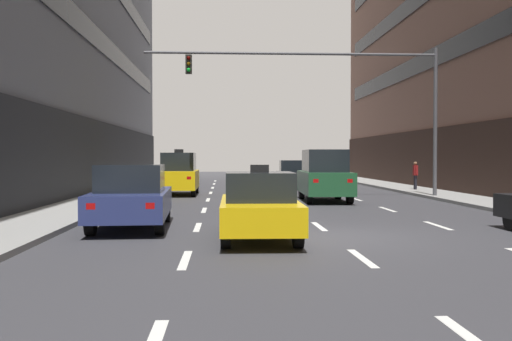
# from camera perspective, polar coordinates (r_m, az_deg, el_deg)

# --- Properties ---
(ground_plane) EXTENTS (120.00, 120.00, 0.00)m
(ground_plane) POSITION_cam_1_polar(r_m,az_deg,el_deg) (14.18, 7.51, -6.42)
(ground_plane) COLOR #38383D
(lane_stripe_l1_s3) EXTENTS (0.16, 2.00, 0.01)m
(lane_stripe_l1_s3) POSITION_cam_1_polar(r_m,az_deg,el_deg) (11.01, -6.95, -8.67)
(lane_stripe_l1_s3) COLOR silver
(lane_stripe_l1_s3) RESTS_ON ground
(lane_stripe_l1_s4) EXTENTS (0.16, 2.00, 0.01)m
(lane_stripe_l1_s4) POSITION_cam_1_polar(r_m,az_deg,el_deg) (15.94, -5.74, -5.54)
(lane_stripe_l1_s4) COLOR silver
(lane_stripe_l1_s4) RESTS_ON ground
(lane_stripe_l1_s5) EXTENTS (0.16, 2.00, 0.01)m
(lane_stripe_l1_s5) POSITION_cam_1_polar(r_m,az_deg,el_deg) (20.91, -5.11, -3.89)
(lane_stripe_l1_s5) COLOR silver
(lane_stripe_l1_s5) RESTS_ON ground
(lane_stripe_l1_s6) EXTENTS (0.16, 2.00, 0.01)m
(lane_stripe_l1_s6) POSITION_cam_1_polar(r_m,az_deg,el_deg) (25.89, -4.72, -2.87)
(lane_stripe_l1_s6) COLOR silver
(lane_stripe_l1_s6) RESTS_ON ground
(lane_stripe_l1_s7) EXTENTS (0.16, 2.00, 0.01)m
(lane_stripe_l1_s7) POSITION_cam_1_polar(r_m,az_deg,el_deg) (30.88, -4.46, -2.19)
(lane_stripe_l1_s7) COLOR silver
(lane_stripe_l1_s7) RESTS_ON ground
(lane_stripe_l1_s8) EXTENTS (0.16, 2.00, 0.01)m
(lane_stripe_l1_s8) POSITION_cam_1_polar(r_m,az_deg,el_deg) (35.87, -4.27, -1.69)
(lane_stripe_l1_s8) COLOR silver
(lane_stripe_l1_s8) RESTS_ON ground
(lane_stripe_l1_s9) EXTENTS (0.16, 2.00, 0.01)m
(lane_stripe_l1_s9) POSITION_cam_1_polar(r_m,az_deg,el_deg) (40.86, -4.13, -1.32)
(lane_stripe_l1_s9) COLOR silver
(lane_stripe_l1_s9) RESTS_ON ground
(lane_stripe_l1_s10) EXTENTS (0.16, 2.00, 0.01)m
(lane_stripe_l1_s10) POSITION_cam_1_polar(r_m,az_deg,el_deg) (45.86, -4.02, -1.02)
(lane_stripe_l1_s10) COLOR silver
(lane_stripe_l1_s10) RESTS_ON ground
(lane_stripe_l2_s3) EXTENTS (0.16, 2.00, 0.01)m
(lane_stripe_l2_s3) POSITION_cam_1_polar(r_m,az_deg,el_deg) (11.28, 10.34, -8.43)
(lane_stripe_l2_s3) COLOR silver
(lane_stripe_l2_s3) RESTS_ON ground
(lane_stripe_l2_s4) EXTENTS (0.16, 2.00, 0.01)m
(lane_stripe_l2_s4) POSITION_cam_1_polar(r_m,az_deg,el_deg) (16.14, 6.19, -5.45)
(lane_stripe_l2_s4) COLOR silver
(lane_stripe_l2_s4) RESTS_ON ground
(lane_stripe_l2_s5) EXTENTS (0.16, 2.00, 0.01)m
(lane_stripe_l2_s5) POSITION_cam_1_polar(r_m,az_deg,el_deg) (21.06, 3.99, -3.85)
(lane_stripe_l2_s5) COLOR silver
(lane_stripe_l2_s5) RESTS_ON ground
(lane_stripe_l2_s6) EXTENTS (0.16, 2.00, 0.01)m
(lane_stripe_l2_s6) POSITION_cam_1_polar(r_m,az_deg,el_deg) (26.01, 2.63, -2.85)
(lane_stripe_l2_s6) COLOR silver
(lane_stripe_l2_s6) RESTS_ON ground
(lane_stripe_l2_s7) EXTENTS (0.16, 2.00, 0.01)m
(lane_stripe_l2_s7) POSITION_cam_1_polar(r_m,az_deg,el_deg) (30.98, 1.70, -2.17)
(lane_stripe_l2_s7) COLOR silver
(lane_stripe_l2_s7) RESTS_ON ground
(lane_stripe_l2_s8) EXTENTS (0.16, 2.00, 0.01)m
(lane_stripe_l2_s8) POSITION_cam_1_polar(r_m,az_deg,el_deg) (35.96, 1.03, -1.68)
(lane_stripe_l2_s8) COLOR silver
(lane_stripe_l2_s8) RESTS_ON ground
(lane_stripe_l2_s9) EXTENTS (0.16, 2.00, 0.01)m
(lane_stripe_l2_s9) POSITION_cam_1_polar(r_m,az_deg,el_deg) (40.94, 0.53, -1.31)
(lane_stripe_l2_s9) COLOR silver
(lane_stripe_l2_s9) RESTS_ON ground
(lane_stripe_l2_s10) EXTENTS (0.16, 2.00, 0.01)m
(lane_stripe_l2_s10) POSITION_cam_1_polar(r_m,az_deg,el_deg) (45.93, 0.13, -1.02)
(lane_stripe_l2_s10) COLOR silver
(lane_stripe_l2_s10) RESTS_ON ground
(lane_stripe_l3_s4) EXTENTS (0.16, 2.00, 0.01)m
(lane_stripe_l3_s4) POSITION_cam_1_polar(r_m,az_deg,el_deg) (16.99, 17.37, -5.17)
(lane_stripe_l3_s4) COLOR silver
(lane_stripe_l3_s4) RESTS_ON ground
(lane_stripe_l3_s5) EXTENTS (0.16, 2.00, 0.01)m
(lane_stripe_l3_s5) POSITION_cam_1_polar(r_m,az_deg,el_deg) (21.72, 12.74, -3.72)
(lane_stripe_l3_s5) COLOR silver
(lane_stripe_l3_s5) RESTS_ON ground
(lane_stripe_l3_s6) EXTENTS (0.16, 2.00, 0.01)m
(lane_stripe_l3_s6) POSITION_cam_1_polar(r_m,az_deg,el_deg) (26.55, 9.79, -2.78)
(lane_stripe_l3_s6) COLOR silver
(lane_stripe_l3_s6) RESTS_ON ground
(lane_stripe_l3_s7) EXTENTS (0.16, 2.00, 0.01)m
(lane_stripe_l3_s7) POSITION_cam_1_polar(r_m,az_deg,el_deg) (31.43, 7.76, -2.13)
(lane_stripe_l3_s7) COLOR silver
(lane_stripe_l3_s7) RESTS_ON ground
(lane_stripe_l3_s8) EXTENTS (0.16, 2.00, 0.01)m
(lane_stripe_l3_s8) POSITION_cam_1_polar(r_m,az_deg,el_deg) (36.35, 6.27, -1.66)
(lane_stripe_l3_s8) COLOR silver
(lane_stripe_l3_s8) RESTS_ON ground
(lane_stripe_l3_s9) EXTENTS (0.16, 2.00, 0.01)m
(lane_stripe_l3_s9) POSITION_cam_1_polar(r_m,az_deg,el_deg) (41.28, 5.14, -1.29)
(lane_stripe_l3_s9) COLOR silver
(lane_stripe_l3_s9) RESTS_ON ground
(lane_stripe_l3_s10) EXTENTS (0.16, 2.00, 0.01)m
(lane_stripe_l3_s10) POSITION_cam_1_polar(r_m,az_deg,el_deg) (46.23, 4.25, -1.00)
(lane_stripe_l3_s10) COLOR silver
(lane_stripe_l3_s10) RESTS_ON ground
(car_driving_0) EXTENTS (2.11, 4.64, 1.71)m
(car_driving_0) POSITION_cam_1_polar(r_m,az_deg,el_deg) (15.85, -12.10, -2.56)
(car_driving_0) COLOR black
(car_driving_0) RESTS_ON ground
(taxi_driving_1) EXTENTS (1.84, 4.37, 2.29)m
(taxi_driving_1) POSITION_cam_1_polar(r_m,az_deg,el_deg) (29.32, -7.56, -0.34)
(taxi_driving_1) COLOR black
(taxi_driving_1) RESTS_ON ground
(taxi_driving_2) EXTENTS (1.80, 4.19, 1.73)m
(taxi_driving_2) POSITION_cam_1_polar(r_m,az_deg,el_deg) (13.39, 0.32, -3.55)
(taxi_driving_2) COLOR black
(taxi_driving_2) RESTS_ON ground
(car_driving_3) EXTENTS (2.03, 4.62, 2.21)m
(car_driving_3) POSITION_cam_1_polar(r_m,az_deg,el_deg) (25.10, 6.73, -0.51)
(car_driving_3) COLOR black
(car_driving_3) RESTS_ON ground
(car_driving_4) EXTENTS (2.08, 4.60, 1.70)m
(car_driving_4) POSITION_cam_1_polar(r_m,az_deg,el_deg) (34.92, 3.72, -0.41)
(car_driving_4) COLOR black
(car_driving_4) RESTS_ON ground
(traffic_signal_0) EXTENTS (13.30, 0.35, 6.74)m
(traffic_signal_0) POSITION_cam_1_polar(r_m,az_deg,el_deg) (26.88, 8.50, 8.14)
(traffic_signal_0) COLOR #4C4C51
(traffic_signal_0) RESTS_ON sidewalk_right
(pedestrian_0) EXTENTS (0.22, 0.53, 1.51)m
(pedestrian_0) POSITION_cam_1_polar(r_m,az_deg,el_deg) (32.61, 15.34, -0.29)
(pedestrian_0) COLOR black
(pedestrian_0) RESTS_ON sidewalk_right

